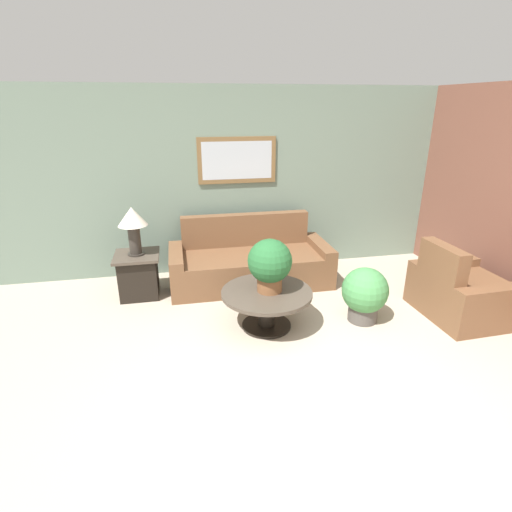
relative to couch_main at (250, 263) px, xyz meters
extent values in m
plane|color=tan|center=(0.11, -2.51, -0.29)|extent=(20.00, 20.00, 0.00)
cube|color=slate|center=(0.11, 0.60, 1.01)|extent=(7.58, 0.06, 2.60)
cube|color=brown|center=(-0.07, 0.55, 1.33)|extent=(1.10, 0.03, 0.63)
cube|color=#B2BCC6|center=(-0.07, 0.54, 1.33)|extent=(0.98, 0.01, 0.51)
cube|color=brown|center=(2.93, -0.97, 1.01)|extent=(0.06, 5.08, 2.60)
cube|color=brown|center=(0.00, -0.05, -0.07)|extent=(1.81, 0.92, 0.44)
cube|color=brown|center=(0.00, 0.33, 0.38)|extent=(1.81, 0.16, 0.46)
cube|color=brown|center=(-1.00, -0.05, -0.02)|extent=(0.18, 0.92, 0.54)
cube|color=brown|center=(1.00, -0.05, -0.02)|extent=(0.18, 0.92, 0.54)
cube|color=brown|center=(2.30, -1.41, -0.07)|extent=(0.93, 0.68, 0.44)
cube|color=brown|center=(1.93, -1.43, 0.38)|extent=(0.18, 0.66, 0.46)
cube|color=brown|center=(2.31, -1.83, -0.02)|extent=(0.91, 0.21, 0.54)
cube|color=brown|center=(2.28, -1.00, -0.02)|extent=(0.91, 0.21, 0.54)
cylinder|color=black|center=(-0.04, -1.23, -0.27)|extent=(0.55, 0.55, 0.03)
cylinder|color=black|center=(-0.04, -1.23, -0.07)|extent=(0.18, 0.18, 0.37)
cylinder|color=#473D33|center=(-0.04, -1.23, 0.13)|extent=(1.00, 1.00, 0.04)
cube|color=black|center=(-1.48, -0.12, -0.02)|extent=(0.47, 0.47, 0.53)
cube|color=#473D33|center=(-1.48, -0.12, 0.27)|extent=(0.56, 0.56, 0.03)
cylinder|color=#2D2823|center=(-1.48, -0.12, 0.29)|extent=(0.21, 0.21, 0.02)
cylinder|color=#2D2823|center=(-1.48, -0.12, 0.48)|extent=(0.15, 0.15, 0.36)
cone|color=beige|center=(-1.48, -0.12, 0.78)|extent=(0.36, 0.36, 0.23)
cylinder|color=brown|center=(-0.01, -1.22, 0.24)|extent=(0.27, 0.27, 0.17)
sphere|color=#235B2D|center=(-0.01, -1.22, 0.50)|extent=(0.48, 0.48, 0.48)
cylinder|color=#4C4742|center=(1.08, -1.31, -0.19)|extent=(0.33, 0.33, 0.19)
sphere|color=#428447|center=(1.08, -1.31, 0.10)|extent=(0.52, 0.52, 0.52)
camera|label=1|loc=(-0.94, -5.05, 2.07)|focal=28.00mm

